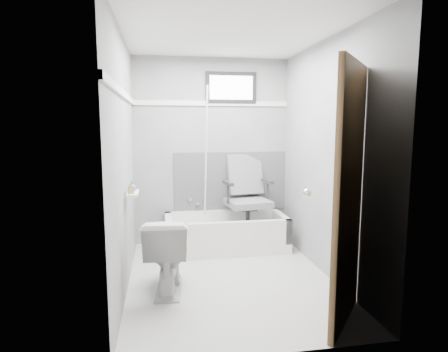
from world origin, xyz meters
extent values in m
plane|color=silver|center=(0.00, 0.00, 0.00)|extent=(2.60, 2.60, 0.00)
plane|color=silver|center=(0.00, 0.00, 2.40)|extent=(2.60, 2.60, 0.00)
cube|color=slate|center=(0.00, 1.30, 1.20)|extent=(2.00, 0.02, 2.40)
cube|color=slate|center=(0.00, -1.30, 1.20)|extent=(2.00, 0.02, 2.40)
cube|color=slate|center=(-1.00, 0.00, 1.20)|extent=(0.02, 2.60, 2.40)
cube|color=slate|center=(1.00, 0.00, 1.20)|extent=(0.02, 2.60, 2.40)
imported|color=silver|center=(-0.62, -0.16, 0.35)|extent=(0.46, 0.75, 0.70)
cube|color=#4C4C4F|center=(0.25, 1.29, 0.80)|extent=(1.50, 0.02, 0.78)
cube|color=white|center=(0.00, 1.29, 1.82)|extent=(2.00, 0.02, 0.06)
cube|color=white|center=(-0.99, 0.00, 1.82)|extent=(0.02, 2.60, 0.06)
cylinder|color=white|center=(-0.11, 1.06, 1.05)|extent=(0.02, 0.44, 1.91)
cube|color=white|center=(-0.93, 0.00, 0.90)|extent=(0.10, 0.32, 0.02)
imported|color=#A18C50|center=(-0.94, -0.08, 0.97)|extent=(0.06, 0.06, 0.10)
imported|color=slate|center=(-0.94, 0.06, 0.96)|extent=(0.11, 0.11, 0.10)
camera|label=1|loc=(-0.66, -3.56, 1.53)|focal=30.00mm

